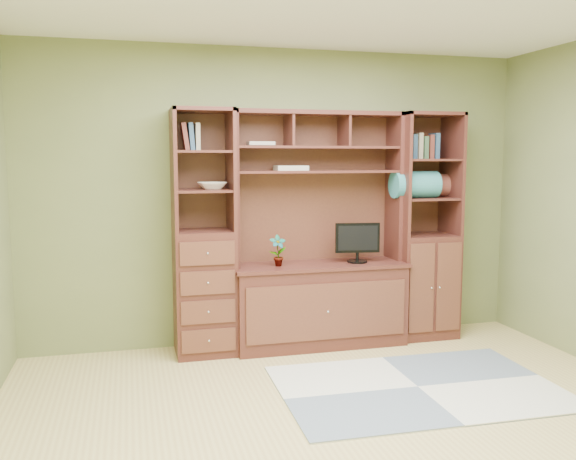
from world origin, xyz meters
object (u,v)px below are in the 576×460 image
object	(u,v)px
left_tower	(204,233)
monitor	(358,235)
center_hutch	(319,230)
right_tower	(424,226)

from	to	relation	value
left_tower	monitor	distance (m)	1.34
center_hutch	monitor	size ratio (longest dim) A/B	4.24
center_hutch	right_tower	bearing A→B (deg)	2.23
left_tower	right_tower	bearing A→B (deg)	0.00
left_tower	right_tower	xyz separation A→B (m)	(2.02, 0.00, 0.00)
center_hutch	monitor	distance (m)	0.35
right_tower	center_hutch	bearing A→B (deg)	-177.77
left_tower	monitor	size ratio (longest dim) A/B	4.24
center_hutch	right_tower	size ratio (longest dim) A/B	1.00
left_tower	right_tower	distance (m)	2.02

